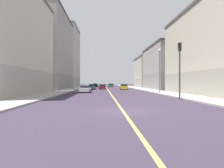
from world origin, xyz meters
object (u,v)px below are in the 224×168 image
at_px(building_left_near, 224,51).
at_px(building_right_distant, 64,57).
at_px(traffic_light_left_near, 180,63).
at_px(car_green, 111,85).
at_px(building_left_far, 152,72).
at_px(car_teal, 92,87).
at_px(street_lamp_left_near, 160,66).
at_px(car_black, 95,85).
at_px(building_left_mid, 169,68).
at_px(car_maroon, 103,87).
at_px(car_orange, 92,87).
at_px(building_right_midblock, 47,51).
at_px(car_yellow, 124,87).
at_px(car_silver, 85,89).

relative_size(building_left_near, building_right_distant, 1.00).
xyz_separation_m(building_right_distant, traffic_light_left_near, (23.61, -59.55, -7.66)).
xyz_separation_m(traffic_light_left_near, car_green, (-5.38, 54.58, -3.35)).
xyz_separation_m(building_left_far, car_teal, (-20.57, -20.59, -4.76)).
bearing_deg(street_lamp_left_near, car_green, 98.47).
bearing_deg(car_green, car_black, 138.06).
xyz_separation_m(building_left_far, car_black, (-20.65, 8.41, -4.76)).
bearing_deg(building_left_mid, car_maroon, 175.28).
distance_m(car_orange, car_teal, 6.58).
bearing_deg(building_left_near, car_green, 107.19).
bearing_deg(building_left_mid, street_lamp_left_near, -112.39).
bearing_deg(building_right_midblock, car_black, 63.87).
xyz_separation_m(building_left_mid, traffic_light_left_near, (-9.33, -31.77, -1.74)).
bearing_deg(car_maroon, street_lamp_left_near, -66.33).
relative_size(street_lamp_left_near, car_yellow, 1.84).
relative_size(car_maroon, car_orange, 1.10).
height_order(building_left_far, street_lamp_left_near, building_left_far).
relative_size(building_right_distant, car_yellow, 5.90).
height_order(building_left_mid, traffic_light_left_near, building_left_mid).
height_order(building_right_midblock, car_orange, building_right_midblock).
height_order(building_right_distant, car_silver, building_right_distant).
bearing_deg(street_lamp_left_near, car_maroon, 113.67).
height_order(traffic_light_left_near, street_lamp_left_near, street_lamp_left_near).
bearing_deg(traffic_light_left_near, car_teal, 110.00).
xyz_separation_m(building_right_midblock, car_silver, (12.00, -19.30, -9.66)).
relative_size(building_left_far, car_yellow, 4.35).
xyz_separation_m(building_left_far, building_right_distant, (-32.93, 8.05, 6.25)).
height_order(car_yellow, car_green, car_yellow).
distance_m(building_left_far, car_green, 15.76).
distance_m(building_right_midblock, car_silver, 24.69).
height_order(traffic_light_left_near, car_yellow, traffic_light_left_near).
xyz_separation_m(traffic_light_left_near, car_yellow, (-3.02, 30.24, -3.33)).
relative_size(building_left_far, car_orange, 4.05).
height_order(building_left_near, building_left_mid, building_left_near).
relative_size(building_left_far, car_black, 4.24).
bearing_deg(building_right_midblock, car_green, 47.25).
distance_m(car_orange, car_silver, 21.91).
bearing_deg(car_silver, car_maroon, 79.94).
relative_size(traffic_light_left_near, car_teal, 1.41).
bearing_deg(car_yellow, building_left_far, 59.87).
relative_size(car_yellow, car_green, 0.92).
distance_m(building_left_near, car_green, 50.12).
bearing_deg(building_left_far, building_right_distant, 166.26).
height_order(car_maroon, car_silver, car_maroon).
bearing_deg(car_orange, building_right_distant, 118.75).
bearing_deg(building_right_midblock, car_orange, 12.19).
distance_m(building_left_mid, car_maroon, 18.57).
distance_m(building_left_far, car_silver, 41.86).
xyz_separation_m(street_lamp_left_near, car_black, (-12.34, 48.31, -3.89)).
bearing_deg(building_left_mid, building_left_near, -90.00).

